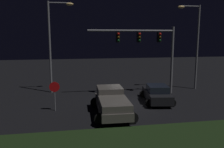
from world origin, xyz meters
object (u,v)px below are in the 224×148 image
Objects in this scene: stop_sign at (55,91)px; street_lamp_left at (54,37)px; street_lamp_right at (194,38)px; car_sedan at (157,94)px; pickup_truck at (112,101)px; traffic_signal_gantry at (148,44)px.

street_lamp_left is at bearing 92.46° from stop_sign.
stop_sign is at bearing -159.84° from street_lamp_right.
car_sedan is at bearing -30.88° from street_lamp_left.
traffic_signal_gantry is (4.48, 5.29, 3.90)m from pickup_truck.
street_lamp_right reaches higher than car_sedan.
pickup_truck is 0.62× the size of street_lamp_right.
street_lamp_left is (-8.82, 2.35, 0.63)m from traffic_signal_gantry.
traffic_signal_gantry reaches higher than stop_sign.
pickup_truck is 7.96m from traffic_signal_gantry.
street_lamp_right reaches higher than traffic_signal_gantry.
stop_sign is at bearing 71.53° from pickup_truck.
street_lamp_right is at bearing -54.27° from pickup_truck.
traffic_signal_gantry is 5.53m from street_lamp_right.
pickup_truck is at bearing -60.42° from street_lamp_left.
stop_sign is (-8.44, -0.93, 0.82)m from car_sedan.
street_lamp_left is (-4.34, 7.64, 4.53)m from pickup_truck.
traffic_signal_gantry is at bearing -14.92° from street_lamp_left.
stop_sign is at bearing -87.54° from street_lamp_left.
car_sedan is at bearing -58.95° from pickup_truck.
street_lamp_right reaches higher than pickup_truck.
pickup_truck is at bearing -130.28° from traffic_signal_gantry.
stop_sign is (-13.91, -5.10, -3.88)m from street_lamp_right.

